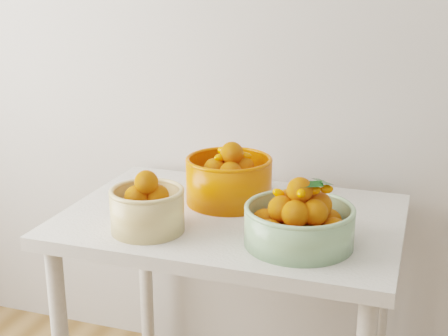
{
  "coord_description": "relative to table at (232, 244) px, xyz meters",
  "views": [
    {
      "loc": [
        0.18,
        -0.07,
        1.44
      ],
      "look_at": [
        -0.35,
        1.52,
        0.92
      ],
      "focal_mm": 50.0,
      "sensor_mm": 36.0,
      "label": 1
    }
  ],
  "objects": [
    {
      "name": "table",
      "position": [
        0.0,
        0.0,
        0.0
      ],
      "size": [
        1.0,
        0.7,
        0.75
      ],
      "color": "silver",
      "rests_on": "ground"
    },
    {
      "name": "bowl_cream",
      "position": [
        -0.19,
        -0.19,
        0.16
      ],
      "size": [
        0.21,
        0.21,
        0.18
      ],
      "rotation": [
        0.0,
        0.0,
        -0.03
      ],
      "color": "#DDBB7E",
      "rests_on": "table"
    },
    {
      "name": "bowl_orange",
      "position": [
        -0.04,
        0.1,
        0.17
      ],
      "size": [
        0.35,
        0.35,
        0.2
      ],
      "rotation": [
        0.0,
        0.0,
        0.36
      ],
      "color": "#EC5303",
      "rests_on": "table"
    },
    {
      "name": "bowl_green",
      "position": [
        0.24,
        -0.15,
        0.16
      ],
      "size": [
        0.32,
        0.32,
        0.19
      ],
      "rotation": [
        0.0,
        0.0,
        0.11
      ],
      "color": "#8FB988",
      "rests_on": "table"
    }
  ]
}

